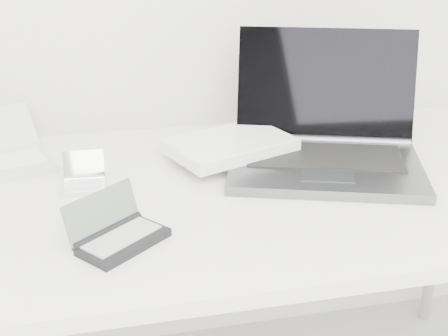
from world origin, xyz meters
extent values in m
cube|color=white|center=(0.00, 1.55, 0.71)|extent=(1.60, 0.80, 0.03)
cylinder|color=silver|center=(0.75, 1.90, 0.35)|extent=(0.04, 0.04, 0.70)
cube|color=#545759|center=(0.22, 1.57, 0.74)|extent=(0.50, 0.42, 0.02)
cube|color=black|center=(0.23, 1.61, 0.75)|extent=(0.38, 0.27, 0.00)
cube|color=black|center=(0.28, 1.75, 0.88)|extent=(0.43, 0.22, 0.26)
cylinder|color=#545759|center=(0.27, 1.71, 0.75)|extent=(0.41, 0.16, 0.02)
cube|color=#3A3C3F|center=(0.20, 1.51, 0.75)|extent=(0.13, 0.11, 0.00)
cube|color=white|center=(0.03, 1.69, 0.77)|extent=(0.33, 0.27, 0.03)
cube|color=white|center=(0.03, 1.69, 0.78)|extent=(0.32, 0.27, 0.00)
cube|color=silver|center=(-0.49, 1.74, 0.74)|extent=(0.25, 0.21, 0.02)
cube|color=white|center=(-0.50, 1.75, 0.75)|extent=(0.21, 0.14, 0.00)
cube|color=white|center=(-0.32, 1.59, 0.74)|extent=(0.09, 0.07, 0.01)
cube|color=silver|center=(-0.32, 1.59, 0.74)|extent=(0.07, 0.04, 0.00)
cube|color=#95A295|center=(-0.31, 1.64, 0.77)|extent=(0.09, 0.03, 0.06)
cylinder|color=white|center=(-0.31, 1.63, 0.74)|extent=(0.09, 0.02, 0.01)
cube|color=black|center=(-0.25, 1.34, 0.74)|extent=(0.18, 0.16, 0.01)
cube|color=#979797|center=(-0.25, 1.35, 0.75)|extent=(0.15, 0.14, 0.00)
cube|color=#5E6856|center=(-0.29, 1.39, 0.78)|extent=(0.14, 0.12, 0.07)
cylinder|color=black|center=(-0.28, 1.38, 0.74)|extent=(0.13, 0.11, 0.02)
camera|label=1|loc=(-0.29, 0.36, 1.30)|focal=50.00mm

